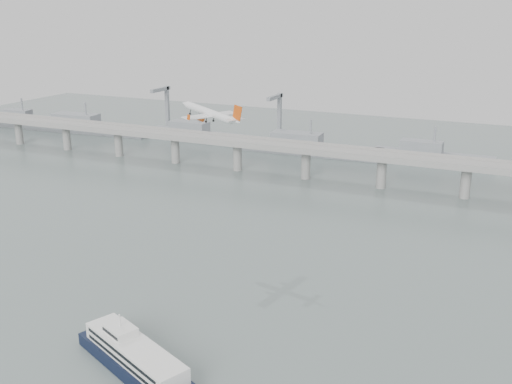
% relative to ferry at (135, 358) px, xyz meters
% --- Properties ---
extents(ground, '(900.00, 900.00, 0.00)m').
position_rel_ferry_xyz_m(ground, '(4.08, 26.87, -4.43)').
color(ground, slate).
rests_on(ground, ground).
extents(bridge, '(800.00, 22.00, 23.90)m').
position_rel_ferry_xyz_m(bridge, '(2.92, 226.87, 13.22)').
color(bridge, gray).
rests_on(bridge, ground).
extents(distant_fleet, '(453.00, 60.90, 40.00)m').
position_rel_ferry_xyz_m(distant_fleet, '(-151.28, 291.95, 1.79)').
color(distant_fleet, gray).
rests_on(distant_fleet, ground).
extents(ferry, '(81.63, 41.84, 16.34)m').
position_rel_ferry_xyz_m(ferry, '(0.00, 0.00, 0.00)').
color(ferry, black).
rests_on(ferry, ground).
extents(airliner, '(34.91, 32.14, 9.42)m').
position_rel_ferry_xyz_m(airliner, '(-24.41, 96.51, 59.78)').
color(airliner, white).
rests_on(airliner, ground).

